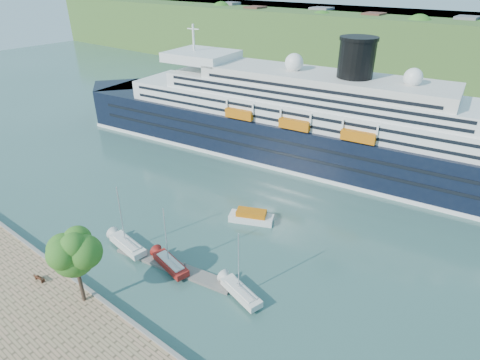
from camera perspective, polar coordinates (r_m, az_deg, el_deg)
name	(u,v)px	position (r m, az deg, el deg)	size (l,w,h in m)	color
ground	(100,302)	(57.88, -19.23, -16.09)	(400.00, 400.00, 0.00)	#2F554D
far_hillside	(432,51)	(170.97, 25.60, 16.26)	(400.00, 50.00, 24.00)	#3E6327
quay_coping	(98,297)	(57.05, -19.58, -15.35)	(220.00, 0.50, 0.30)	slate
cruise_ship	(292,98)	(89.95, 7.39, 11.50)	(122.75, 17.87, 27.56)	black
park_bench	(39,278)	(62.36, -26.62, -12.31)	(1.62, 0.66, 1.04)	#4D2716
promenade_tree	(76,264)	(53.78, -22.31, -11.03)	(7.00, 7.00, 11.60)	#286119
floating_pontoon	(173,266)	(60.63, -9.49, -12.04)	(19.60, 2.40, 0.44)	slate
sailboat_white_near	(124,222)	(62.48, -16.18, -5.79)	(8.16, 2.27, 10.54)	silver
sailboat_red	(168,242)	(57.50, -10.15, -8.72)	(7.56, 2.10, 9.76)	maroon
sailboat_white_far	(241,270)	(52.17, 0.16, -12.65)	(7.48, 2.08, 9.66)	silver
tender_launch	(251,216)	(69.22, 1.62, -5.13)	(7.68, 2.63, 2.12)	#C3630B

